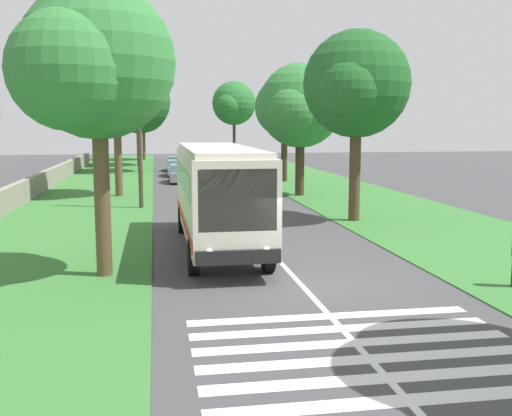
% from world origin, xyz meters
% --- Properties ---
extents(ground, '(160.00, 160.00, 0.00)m').
position_xyz_m(ground, '(0.00, 0.00, 0.00)').
color(ground, '#424244').
extents(grass_verge_left, '(120.00, 8.00, 0.04)m').
position_xyz_m(grass_verge_left, '(15.00, 8.20, 0.02)').
color(grass_verge_left, '#387533').
rests_on(grass_verge_left, ground).
extents(grass_verge_right, '(120.00, 8.00, 0.04)m').
position_xyz_m(grass_verge_right, '(15.00, -8.20, 0.02)').
color(grass_verge_right, '#387533').
rests_on(grass_verge_right, ground).
extents(centre_line, '(110.00, 0.16, 0.01)m').
position_xyz_m(centre_line, '(15.00, 0.00, 0.00)').
color(centre_line, silver).
rests_on(centre_line, ground).
extents(coach_bus, '(11.16, 2.62, 3.73)m').
position_xyz_m(coach_bus, '(5.75, 1.80, 2.15)').
color(coach_bus, silver).
rests_on(coach_bus, ground).
extents(zebra_crossing, '(4.95, 6.80, 0.01)m').
position_xyz_m(zebra_crossing, '(-5.00, 0.00, 0.00)').
color(zebra_crossing, silver).
rests_on(zebra_crossing, ground).
extents(trailing_car_0, '(4.30, 1.78, 1.43)m').
position_xyz_m(trailing_car_0, '(25.29, -1.87, 0.67)').
color(trailing_car_0, silver).
rests_on(trailing_car_0, ground).
extents(trailing_car_1, '(4.30, 1.78, 1.43)m').
position_xyz_m(trailing_car_1, '(31.69, 2.05, 0.67)').
color(trailing_car_1, gray).
rests_on(trailing_car_1, ground).
extents(trailing_car_2, '(4.30, 1.78, 1.43)m').
position_xyz_m(trailing_car_2, '(37.86, 2.09, 0.67)').
color(trailing_car_2, gray).
rests_on(trailing_car_2, ground).
extents(trailing_car_3, '(4.30, 1.78, 1.43)m').
position_xyz_m(trailing_car_3, '(43.96, 1.91, 0.67)').
color(trailing_car_3, black).
rests_on(trailing_car_3, ground).
extents(roadside_tree_left_0, '(6.40, 5.12, 9.52)m').
position_xyz_m(roadside_tree_left_0, '(22.99, 6.47, 6.82)').
color(roadside_tree_left_0, brown).
rests_on(roadside_tree_left_0, grass_verge_left).
extents(roadside_tree_left_1, '(5.36, 4.56, 8.52)m').
position_xyz_m(roadside_tree_left_1, '(1.96, 5.76, 6.17)').
color(roadside_tree_left_1, brown).
rests_on(roadside_tree_left_1, grass_verge_left).
extents(roadside_tree_left_2, '(8.31, 6.55, 10.12)m').
position_xyz_m(roadside_tree_left_2, '(52.37, 5.87, 6.67)').
color(roadside_tree_left_2, brown).
rests_on(roadside_tree_left_2, grass_verge_left).
extents(roadside_tree_left_3, '(7.50, 6.03, 9.67)m').
position_xyz_m(roadside_tree_left_3, '(43.10, 5.60, 6.51)').
color(roadside_tree_left_3, brown).
rests_on(roadside_tree_left_3, grass_verge_left).
extents(roadside_tree_left_4, '(7.10, 6.16, 9.63)m').
position_xyz_m(roadside_tree_left_4, '(63.03, 5.48, 6.44)').
color(roadside_tree_left_4, brown).
rests_on(roadside_tree_left_4, grass_verge_left).
extents(roadside_tree_right_0, '(5.72, 4.71, 8.22)m').
position_xyz_m(roadside_tree_right_0, '(31.19, -6.05, 5.75)').
color(roadside_tree_right_0, '#3D2D1E').
rests_on(roadside_tree_right_0, grass_verge_right).
extents(roadside_tree_right_2, '(6.44, 5.31, 8.33)m').
position_xyz_m(roadside_tree_right_2, '(21.61, -4.98, 5.55)').
color(roadside_tree_right_2, '#3D2D1E').
rests_on(roadside_tree_right_2, grass_verge_right).
extents(roadside_tree_right_3, '(6.67, 5.56, 9.98)m').
position_xyz_m(roadside_tree_right_3, '(61.27, -5.95, 7.08)').
color(roadside_tree_right_3, '#3D2D1E').
rests_on(roadside_tree_right_3, grass_verge_right).
extents(roadside_tree_right_4, '(5.87, 4.94, 8.81)m').
position_xyz_m(roadside_tree_right_4, '(11.12, -5.11, 6.22)').
color(roadside_tree_right_4, '#4C3826').
rests_on(roadside_tree_right_4, grass_verge_right).
extents(utility_pole, '(0.24, 1.40, 7.51)m').
position_xyz_m(utility_pole, '(17.06, 4.81, 3.93)').
color(utility_pole, '#473828').
rests_on(utility_pole, grass_verge_left).
extents(roadside_wall, '(70.00, 0.40, 1.29)m').
position_xyz_m(roadside_wall, '(20.00, 11.60, 0.69)').
color(roadside_wall, gray).
rests_on(roadside_wall, grass_verge_left).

